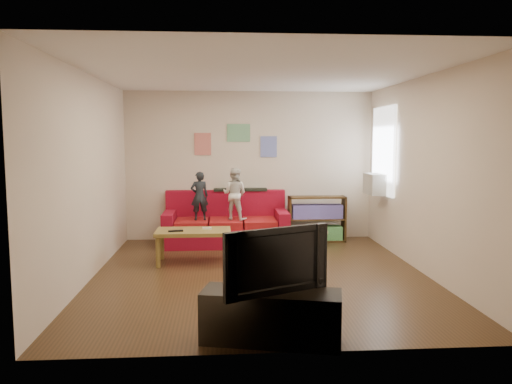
{
  "coord_description": "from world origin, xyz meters",
  "views": [
    {
      "loc": [
        -0.52,
        -6.62,
        1.85
      ],
      "look_at": [
        0.0,
        0.8,
        1.05
      ],
      "focal_mm": 35.0,
      "sensor_mm": 36.0,
      "label": 1
    }
  ],
  "objects": [
    {
      "name": "game_controller",
      "position": [
        -0.74,
        0.78,
        0.51
      ],
      "size": [
        0.14,
        0.06,
        0.03
      ],
      "primitive_type": "cube",
      "rotation": [
        0.0,
        0.0,
        -0.13
      ],
      "color": "white",
      "rests_on": "coffee_table"
    },
    {
      "name": "ac_unit",
      "position": [
        2.1,
        1.65,
        1.08
      ],
      "size": [
        0.28,
        0.55,
        0.35
      ],
      "primitive_type": "cube",
      "color": "#B7B2A3",
      "rests_on": "window"
    },
    {
      "name": "coffee_table",
      "position": [
        -0.94,
        0.73,
        0.43
      ],
      "size": [
        1.1,
        0.61,
        0.5
      ],
      "color": "olive",
      "rests_on": "ground"
    },
    {
      "name": "room_shell",
      "position": [
        0.0,
        0.0,
        1.35
      ],
      "size": [
        4.52,
        5.02,
        2.72
      ],
      "color": "#472F19",
      "rests_on": "ground"
    },
    {
      "name": "file_box",
      "position": [
        1.04,
        1.67,
        0.15
      ],
      "size": [
        0.44,
        0.34,
        0.3
      ],
      "color": "white",
      "rests_on": "ground"
    },
    {
      "name": "tissue",
      "position": [
        0.5,
        1.22,
        0.05
      ],
      "size": [
        0.11,
        0.11,
        0.1
      ],
      "primitive_type": "sphere",
      "rotation": [
        0.0,
        0.0,
        0.09
      ],
      "color": "silver",
      "rests_on": "ground"
    },
    {
      "name": "child_b",
      "position": [
        -0.29,
        1.9,
        0.9
      ],
      "size": [
        0.54,
        0.49,
        0.9
      ],
      "primitive_type": "imported",
      "rotation": [
        0.0,
        0.0,
        2.72
      ],
      "color": "silver",
      "rests_on": "sofa"
    },
    {
      "name": "remote",
      "position": [
        -1.19,
        0.61,
        0.51
      ],
      "size": [
        0.22,
        0.09,
        0.02
      ],
      "primitive_type": "cube",
      "rotation": [
        0.0,
        0.0,
        0.17
      ],
      "color": "black",
      "rests_on": "coffee_table"
    },
    {
      "name": "artwork_left",
      "position": [
        -0.85,
        2.48,
        1.75
      ],
      "size": [
        0.3,
        0.01,
        0.4
      ],
      "primitive_type": "cube",
      "color": "#D87266",
      "rests_on": "room_shell"
    },
    {
      "name": "artwork_right",
      "position": [
        0.35,
        2.48,
        1.7
      ],
      "size": [
        0.3,
        0.01,
        0.38
      ],
      "primitive_type": "cube",
      "color": "#727FCC",
      "rests_on": "room_shell"
    },
    {
      "name": "television",
      "position": [
        -0.07,
        -2.25,
        0.77
      ],
      "size": [
        1.01,
        0.57,
        0.6
      ],
      "primitive_type": "imported",
      "rotation": [
        0.0,
        0.0,
        0.44
      ],
      "color": "black",
      "rests_on": "tv_stand"
    },
    {
      "name": "tv_stand",
      "position": [
        -0.07,
        -2.25,
        0.24
      ],
      "size": [
        1.32,
        0.7,
        0.47
      ],
      "primitive_type": "cube",
      "rotation": [
        0.0,
        0.0,
        -0.23
      ],
      "color": "black",
      "rests_on": "ground"
    },
    {
      "name": "window",
      "position": [
        2.22,
        1.65,
        1.64
      ],
      "size": [
        0.04,
        1.08,
        1.48
      ],
      "primitive_type": "cube",
      "color": "white",
      "rests_on": "room_shell"
    },
    {
      "name": "sofa",
      "position": [
        -0.44,
        2.07,
        0.32
      ],
      "size": [
        2.15,
        0.99,
        0.95
      ],
      "color": "maroon",
      "rests_on": "ground"
    },
    {
      "name": "bookshelf",
      "position": [
        1.19,
        2.15,
        0.36
      ],
      "size": [
        1.02,
        0.31,
        0.82
      ],
      "color": "#432F15",
      "rests_on": "ground"
    },
    {
      "name": "child_a",
      "position": [
        -0.89,
        1.9,
        0.87
      ],
      "size": [
        0.33,
        0.24,
        0.84
      ],
      "primitive_type": "imported",
      "rotation": [
        0.0,
        0.0,
        3.29
      ],
      "color": "black",
      "rests_on": "sofa"
    },
    {
      "name": "artwork_center",
      "position": [
        -0.2,
        2.48,
        1.95
      ],
      "size": [
        0.42,
        0.01,
        0.32
      ],
      "primitive_type": "cube",
      "color": "#72B27F",
      "rests_on": "room_shell"
    }
  ]
}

